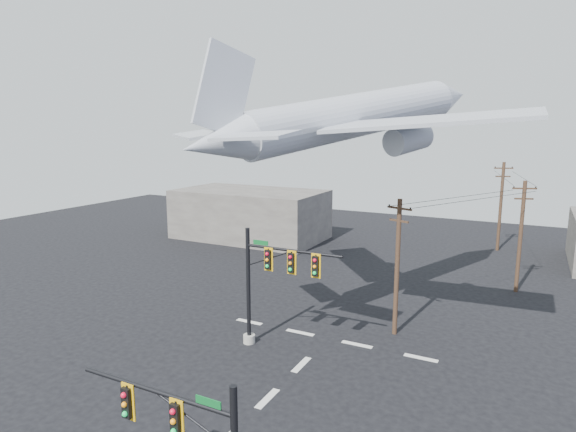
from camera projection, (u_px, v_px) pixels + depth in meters
The scene contains 8 objects.
lane_markings at pixel (280, 386), 25.53m from camera, with size 14.00×21.20×0.01m.
signal_mast_far at pixel (269, 283), 29.24m from camera, with size 6.59×0.83×7.50m.
utility_pole_a at pixel (397, 265), 31.26m from camera, with size 1.73×0.79×9.10m.
utility_pole_b at pixel (521, 235), 39.56m from camera, with size 1.82×0.76×9.36m.
utility_pole_c at pixel (501, 205), 53.24m from camera, with size 1.93×0.88×9.92m.
power_lines at pixel (494, 186), 40.21m from camera, with size 8.56×27.47×0.40m.
airliner at pixel (356, 117), 30.81m from camera, with size 22.05×24.10×6.66m.
building_left at pixel (250, 214), 59.95m from camera, with size 18.00×10.00×6.00m, color slate.
Camera 1 is at (11.10, -15.39, 13.48)m, focal length 30.00 mm.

